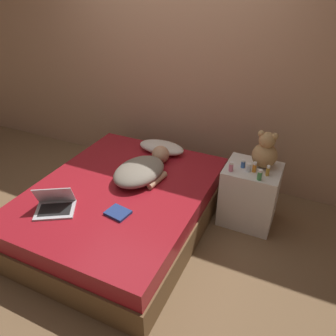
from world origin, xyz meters
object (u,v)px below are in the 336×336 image
at_px(pillow, 161,147).
at_px(bottle_green, 260,175).
at_px(laptop, 55,204).
at_px(bottle_blue, 243,164).
at_px(bottle_pink, 231,167).
at_px(book, 118,213).
at_px(bottle_amber, 268,171).
at_px(bottle_orange, 254,167).
at_px(person_lying, 143,169).
at_px(bottle_clear, 249,167).
at_px(teddy_bear, 265,152).

distance_m(pillow, bottle_green, 1.20).
height_order(laptop, bottle_blue, bottle_blue).
distance_m(bottle_pink, book, 1.10).
distance_m(laptop, bottle_amber, 1.88).
relative_size(laptop, bottle_orange, 4.01).
bearing_deg(person_lying, bottle_amber, 20.36).
bearing_deg(pillow, person_lying, -84.23).
distance_m(person_lying, book, 0.61).
bearing_deg(bottle_blue, bottle_orange, -17.69).
relative_size(pillow, laptop, 1.31).
height_order(bottle_green, book, bottle_green).
distance_m(laptop, bottle_blue, 1.72).
distance_m(bottle_orange, bottle_blue, 0.12).
distance_m(bottle_amber, bottle_clear, 0.17).
distance_m(laptop, bottle_clear, 1.74).
bearing_deg(bottle_clear, bottle_blue, 142.18).
relative_size(laptop, bottle_pink, 4.26).
xyz_separation_m(teddy_bear, bottle_orange, (-0.05, -0.14, -0.11)).
xyz_separation_m(bottle_blue, book, (-0.81, -0.92, -0.19)).
relative_size(bottle_pink, bottle_blue, 1.16).
bearing_deg(laptop, bottle_green, 1.06).
distance_m(laptop, teddy_bear, 1.93).
xyz_separation_m(person_lying, bottle_pink, (0.82, 0.21, 0.12)).
bearing_deg(bottle_pink, bottle_blue, 52.52).
xyz_separation_m(laptop, bottle_clear, (1.39, 1.04, 0.15)).
xyz_separation_m(laptop, bottle_blue, (1.32, 1.09, 0.15)).
relative_size(pillow, book, 2.48).
distance_m(pillow, bottle_blue, 0.99).
relative_size(person_lying, bottle_pink, 8.40).
bearing_deg(book, laptop, -161.47).
xyz_separation_m(laptop, bottle_orange, (1.44, 1.05, 0.16)).
relative_size(teddy_bear, bottle_pink, 3.80).
height_order(bottle_amber, bottle_blue, bottle_amber).
relative_size(bottle_green, bottle_blue, 1.26).
bearing_deg(pillow, laptop, -105.79).
xyz_separation_m(pillow, bottle_orange, (1.07, -0.25, 0.15)).
xyz_separation_m(bottle_orange, bottle_green, (0.07, -0.11, 0.00)).
relative_size(teddy_bear, bottle_clear, 4.29).
bearing_deg(person_lying, laptop, -111.71).
relative_size(laptop, bottle_clear, 4.82).
xyz_separation_m(person_lying, laptop, (-0.42, -0.77, -0.03)).
bearing_deg(bottle_pink, book, -131.98).
height_order(bottle_orange, bottle_pink, bottle_orange).
distance_m(pillow, bottle_pink, 0.94).
distance_m(bottle_amber, bottle_green, 0.11).
distance_m(teddy_bear, bottle_pink, 0.35).
bearing_deg(bottle_blue, bottle_pink, -127.48).
bearing_deg(bottle_clear, bottle_amber, 0.10).
xyz_separation_m(person_lying, bottle_blue, (0.90, 0.32, 0.12)).
height_order(laptop, book, laptop).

